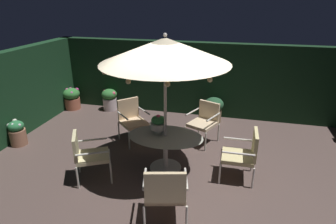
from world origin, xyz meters
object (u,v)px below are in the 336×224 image
Objects in this scene: patio_chair_northeast at (132,118)px; potted_plant_right_near at (17,133)px; patio_dining_table at (165,144)px; patio_umbrella at (165,51)px; patio_chair_south at (244,152)px; patio_chair_east at (87,153)px; patio_chair_southeast at (165,191)px; potted_plant_back_center at (214,109)px; potted_plant_left_far at (72,98)px; potted_plant_back_right at (110,99)px; centerpiece_planter at (158,123)px; patio_chair_north at (205,119)px.

potted_plant_right_near is (-2.49, -0.88, -0.27)m from patio_chair_northeast.
patio_dining_table is 1.81m from patio_umbrella.
patio_chair_northeast is 1.01× the size of patio_chair_south.
patio_chair_northeast is 1.06× the size of patio_chair_east.
patio_chair_northeast and patio_chair_southeast have the same top height.
patio_chair_south is at bearing -72.68° from potted_plant_back_center.
patio_chair_east is at bearing -121.59° from potted_plant_back_center.
patio_dining_table reaches higher than potted_plant_left_far.
potted_plant_left_far is (-3.60, 2.52, -0.20)m from patio_dining_table.
patio_chair_southeast is 5.62m from potted_plant_left_far.
patio_chair_east is at bearing -71.53° from potted_plant_back_right.
patio_dining_table is at bearing 104.40° from patio_chair_southeast.
centerpiece_planter is at bearing 177.99° from patio_chair_south.
patio_chair_north is at bearing 66.20° from patio_dining_table.
patio_chair_northeast is at bearing -168.67° from patio_chair_north.
patio_chair_north is 0.95× the size of patio_chair_southeast.
patio_chair_northeast is (-1.09, 1.02, 0.03)m from patio_dining_table.
patio_dining_table is 1.49m from patio_chair_southeast.
patio_umbrella is at bearing -113.80° from patio_chair_north.
patio_chair_east is (-1.31, -0.70, 0.01)m from patio_dining_table.
patio_chair_east is 2.90m from patio_chair_south.
patio_dining_table is 2.28× the size of potted_plant_back_right.
patio_chair_east reaches higher than potted_plant_back_center.
potted_plant_back_center reaches higher than potted_plant_left_far.
patio_chair_north is 4.36m from potted_plant_right_near.
patio_chair_north is at bearing 11.33° from patio_chair_northeast.
patio_umbrella is 4.19m from potted_plant_back_right.
patio_dining_table is at bearing -105.18° from potted_plant_back_center.
centerpiece_planter is 1.70m from patio_chair_south.
centerpiece_planter reaches higher than potted_plant_left_far.
patio_chair_southeast reaches higher than potted_plant_back_right.
patio_chair_east is 2.43m from potted_plant_right_near.
potted_plant_right_near is at bearing -163.70° from patio_chair_north.
potted_plant_back_right is (-2.46, 2.73, -2.02)m from patio_umbrella.
potted_plant_back_right is (-2.29, 2.65, -0.60)m from centerpiece_planter.
patio_dining_table is 1.48× the size of patio_chair_southeast.
potted_plant_left_far is at bearing 149.31° from patio_chair_northeast.
patio_chair_northeast is at bearing 158.82° from patio_chair_south.
patio_chair_northeast is at bearing 120.60° from patio_chair_southeast.
patio_chair_north reaches higher than potted_plant_back_center.
patio_chair_east is 1.46× the size of potted_plant_back_right.
patio_chair_southeast is 4.04m from potted_plant_back_center.
potted_plant_back_right is at bearing 108.47° from patio_chair_east.
patio_chair_northeast is at bearing 136.80° from patio_umbrella.
patio_chair_south reaches higher than patio_dining_table.
centerpiece_planter is 1.44m from patio_chair_east.
patio_umbrella reaches higher than centerpiece_planter.
patio_umbrella is 2.81× the size of patio_chair_north.
patio_chair_north is (0.60, 1.36, 0.01)m from patio_dining_table.
patio_chair_east reaches higher than potted_plant_back_right.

